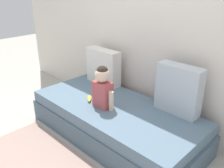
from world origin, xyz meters
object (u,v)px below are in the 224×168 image
object	(u,v)px
throw_pillow_left	(103,67)
banana	(89,98)
couch	(115,121)
throw_pillow_right	(179,90)
toddler	(103,86)

from	to	relation	value
throw_pillow_left	banana	world-z (taller)	throw_pillow_left
couch	banana	size ratio (longest dim) A/B	12.01
throw_pillow_right	banana	world-z (taller)	throw_pillow_right
couch	banana	world-z (taller)	banana
toddler	banana	world-z (taller)	toddler
throw_pillow_right	toddler	distance (m)	0.80
throw_pillow_right	toddler	world-z (taller)	throw_pillow_right
throw_pillow_right	banana	xyz separation A→B (m)	(-0.87, -0.47, -0.24)
couch	toddler	xyz separation A→B (m)	(-0.09, -0.10, 0.44)
throw_pillow_left	toddler	size ratio (longest dim) A/B	1.06
couch	throw_pillow_right	bearing A→B (deg)	32.67
throw_pillow_left	banana	distance (m)	0.57
throw_pillow_left	throw_pillow_right	distance (m)	1.12
throw_pillow_right	toddler	bearing A→B (deg)	-144.53
couch	throw_pillow_left	distance (m)	0.79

